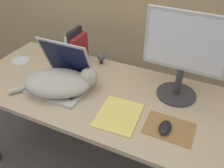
{
  "coord_description": "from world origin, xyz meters",
  "views": [
    {
      "loc": [
        0.56,
        -0.61,
        1.54
      ],
      "look_at": [
        0.14,
        0.3,
        0.8
      ],
      "focal_mm": 38.0,
      "sensor_mm": 36.0,
      "label": 1
    }
  ],
  "objects_px": {
    "cat": "(60,82)",
    "external_monitor": "(184,54)",
    "webcam": "(101,57)",
    "cd_disc": "(20,60)",
    "computer_mouse": "(165,127)",
    "book_row": "(77,47)",
    "laptop": "(63,78)",
    "notepad": "(119,115)"
  },
  "relations": [
    {
      "from": "cat",
      "to": "external_monitor",
      "type": "height_order",
      "value": "external_monitor"
    },
    {
      "from": "webcam",
      "to": "cd_disc",
      "type": "distance_m",
      "value": 0.57
    },
    {
      "from": "computer_mouse",
      "to": "book_row",
      "type": "bearing_deg",
      "value": 151.46
    },
    {
      "from": "external_monitor",
      "to": "computer_mouse",
      "type": "distance_m",
      "value": 0.38
    },
    {
      "from": "laptop",
      "to": "cat",
      "type": "relative_size",
      "value": 0.7
    },
    {
      "from": "cat",
      "to": "webcam",
      "type": "xyz_separation_m",
      "value": [
        0.07,
        0.37,
        -0.01
      ]
    },
    {
      "from": "notepad",
      "to": "webcam",
      "type": "relative_size",
      "value": 3.18
    },
    {
      "from": "external_monitor",
      "to": "notepad",
      "type": "distance_m",
      "value": 0.45
    },
    {
      "from": "book_row",
      "to": "laptop",
      "type": "bearing_deg",
      "value": -74.21
    },
    {
      "from": "computer_mouse",
      "to": "cd_disc",
      "type": "relative_size",
      "value": 0.81
    },
    {
      "from": "laptop",
      "to": "cd_disc",
      "type": "height_order",
      "value": "laptop"
    },
    {
      "from": "cat",
      "to": "cd_disc",
      "type": "bearing_deg",
      "value": 160.0
    },
    {
      "from": "external_monitor",
      "to": "webcam",
      "type": "distance_m",
      "value": 0.59
    },
    {
      "from": "external_monitor",
      "to": "book_row",
      "type": "bearing_deg",
      "value": 171.62
    },
    {
      "from": "laptop",
      "to": "computer_mouse",
      "type": "distance_m",
      "value": 0.64
    },
    {
      "from": "laptop",
      "to": "book_row",
      "type": "xyz_separation_m",
      "value": [
        -0.08,
        0.3,
        0.05
      ]
    },
    {
      "from": "webcam",
      "to": "cat",
      "type": "bearing_deg",
      "value": -101.02
    },
    {
      "from": "notepad",
      "to": "cd_disc",
      "type": "height_order",
      "value": "notepad"
    },
    {
      "from": "cat",
      "to": "book_row",
      "type": "relative_size",
      "value": 2.06
    },
    {
      "from": "laptop",
      "to": "computer_mouse",
      "type": "height_order",
      "value": "laptop"
    },
    {
      "from": "computer_mouse",
      "to": "notepad",
      "type": "height_order",
      "value": "computer_mouse"
    },
    {
      "from": "external_monitor",
      "to": "computer_mouse",
      "type": "bearing_deg",
      "value": -87.82
    },
    {
      "from": "laptop",
      "to": "cat",
      "type": "distance_m",
      "value": 0.05
    },
    {
      "from": "notepad",
      "to": "cd_disc",
      "type": "xyz_separation_m",
      "value": [
        -0.84,
        0.22,
        -0.0
      ]
    },
    {
      "from": "cd_disc",
      "to": "computer_mouse",
      "type": "bearing_deg",
      "value": -11.23
    },
    {
      "from": "book_row",
      "to": "webcam",
      "type": "xyz_separation_m",
      "value": [
        0.17,
        0.02,
        -0.05
      ]
    },
    {
      "from": "cd_disc",
      "to": "external_monitor",
      "type": "bearing_deg",
      "value": 3.98
    },
    {
      "from": "notepad",
      "to": "external_monitor",
      "type": "bearing_deg",
      "value": 52.04
    },
    {
      "from": "notepad",
      "to": "cd_disc",
      "type": "distance_m",
      "value": 0.86
    },
    {
      "from": "notepad",
      "to": "webcam",
      "type": "xyz_separation_m",
      "value": [
        -0.31,
        0.42,
        0.05
      ]
    },
    {
      "from": "laptop",
      "to": "external_monitor",
      "type": "height_order",
      "value": "external_monitor"
    },
    {
      "from": "laptop",
      "to": "notepad",
      "type": "relative_size",
      "value": 1.25
    },
    {
      "from": "cat",
      "to": "book_row",
      "type": "height_order",
      "value": "book_row"
    },
    {
      "from": "book_row",
      "to": "computer_mouse",
      "type": "bearing_deg",
      "value": -28.54
    },
    {
      "from": "external_monitor",
      "to": "notepad",
      "type": "relative_size",
      "value": 1.85
    },
    {
      "from": "laptop",
      "to": "webcam",
      "type": "relative_size",
      "value": 3.98
    },
    {
      "from": "external_monitor",
      "to": "computer_mouse",
      "type": "relative_size",
      "value": 4.86
    },
    {
      "from": "computer_mouse",
      "to": "book_row",
      "type": "relative_size",
      "value": 0.44
    },
    {
      "from": "external_monitor",
      "to": "notepad",
      "type": "height_order",
      "value": "external_monitor"
    },
    {
      "from": "external_monitor",
      "to": "webcam",
      "type": "bearing_deg",
      "value": 166.62
    },
    {
      "from": "notepad",
      "to": "webcam",
      "type": "distance_m",
      "value": 0.52
    },
    {
      "from": "cat",
      "to": "external_monitor",
      "type": "distance_m",
      "value": 0.68
    }
  ]
}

